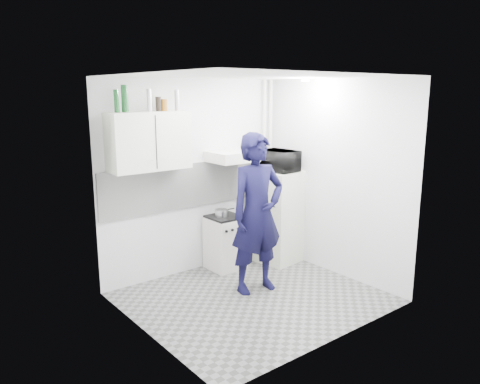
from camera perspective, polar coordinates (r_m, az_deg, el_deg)
floor at (r=5.78m, az=1.64°, el=-12.75°), size 2.80×2.80×0.00m
ceiling at (r=5.25m, az=1.82°, el=13.97°), size 2.80×2.80×0.00m
wall_back at (r=6.35m, az=-5.56°, el=1.82°), size 2.80×0.00×2.80m
wall_left at (r=4.61m, az=-11.72°, el=-2.34°), size 0.00×2.60×2.60m
wall_right at (r=6.34m, az=11.45°, el=1.61°), size 0.00×2.60×2.60m
person at (r=5.68m, az=2.11°, el=-2.64°), size 0.77×0.56×1.97m
stove at (r=6.56m, az=-1.83°, el=-6.24°), size 0.45×0.45×0.73m
fridge at (r=6.77m, az=4.69°, el=-3.01°), size 0.62×0.62×1.33m
stove_top at (r=6.45m, az=-1.85°, el=-3.06°), size 0.44×0.44×0.03m
saucepan at (r=6.43m, az=-2.30°, el=-2.55°), size 0.17×0.17×0.10m
microwave at (r=6.61m, az=4.82°, el=3.82°), size 0.56×0.40×0.30m
bottle_a at (r=5.56m, az=-14.82°, el=10.67°), size 0.06×0.06×0.26m
bottle_b at (r=5.60m, az=-13.87°, el=11.00°), size 0.08×0.08×0.31m
bottle_d at (r=5.74m, az=-11.00°, el=10.92°), size 0.06×0.06×0.26m
canister_a at (r=5.79m, az=-9.92°, el=10.52°), size 0.07×0.07×0.17m
canister_b at (r=5.83m, az=-9.24°, el=10.41°), size 0.08×0.08×0.14m
bottle_e at (r=5.92m, az=-7.68°, el=11.03°), size 0.06×0.06×0.26m
upper_cabinet at (r=5.75m, az=-11.03°, el=6.11°), size 1.00×0.35×0.70m
range_hood at (r=6.36m, az=-0.97°, el=4.35°), size 0.60×0.50×0.14m
backsplash at (r=6.36m, az=-5.47°, el=0.91°), size 2.74×0.03×0.60m
pipe_a at (r=7.07m, az=3.68°, el=2.91°), size 0.05×0.05×2.60m
pipe_b at (r=6.99m, az=2.95°, el=2.81°), size 0.04×0.04×2.60m
ceiling_spot_fixture at (r=6.08m, az=7.98°, el=13.33°), size 0.10×0.10×0.02m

